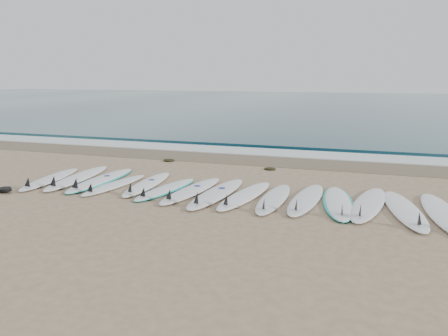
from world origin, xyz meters
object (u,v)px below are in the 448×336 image
(surfboard_14, at_px, (443,213))
(leash_coil, at_px, (4,190))
(surfboard_7, at_px, (216,193))
(surfboard_0, at_px, (49,179))

(surfboard_14, distance_m, leash_coil, 9.35)
(surfboard_7, relative_size, surfboard_14, 1.01)
(surfboard_14, height_order, leash_coil, surfboard_14)
(surfboard_0, height_order, surfboard_7, surfboard_7)
(surfboard_0, xyz_separation_m, surfboard_14, (9.00, -0.01, 0.01))
(surfboard_7, bearing_deg, surfboard_14, 4.36)
(surfboard_14, xyz_separation_m, leash_coil, (-9.28, -1.16, -0.01))
(surfboard_0, bearing_deg, leash_coil, -111.25)
(surfboard_14, bearing_deg, surfboard_7, 175.22)
(surfboard_0, bearing_deg, surfboard_14, -8.22)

